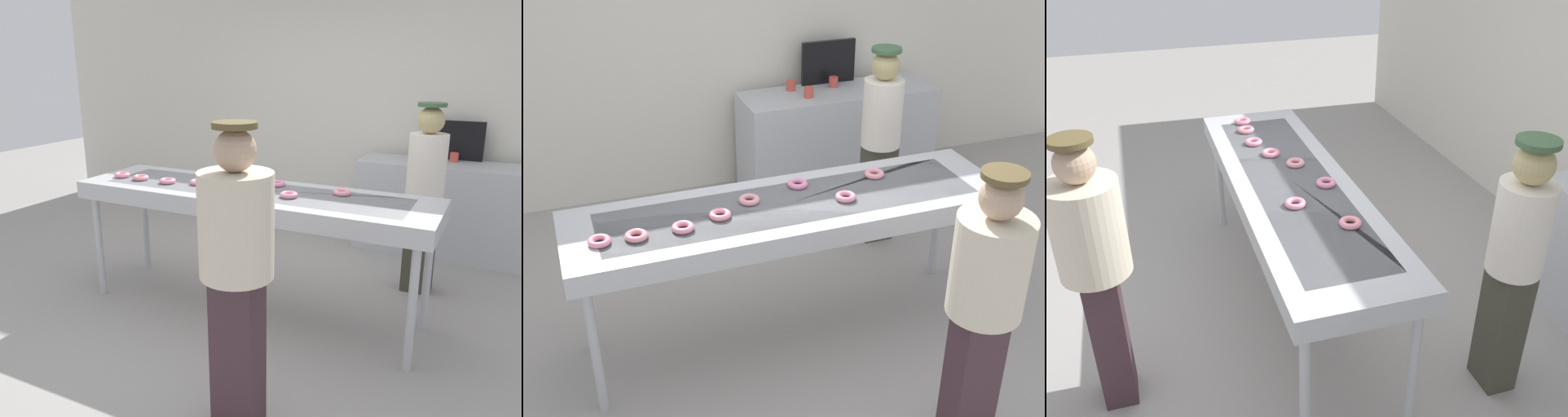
{
  "view_description": "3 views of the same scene",
  "coord_description": "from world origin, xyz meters",
  "views": [
    {
      "loc": [
        1.67,
        -3.23,
        1.9
      ],
      "look_at": [
        0.09,
        -0.03,
        0.85
      ],
      "focal_mm": 35.09,
      "sensor_mm": 36.0,
      "label": 1
    },
    {
      "loc": [
        -1.31,
        -3.46,
        2.92
      ],
      "look_at": [
        0.01,
        0.15,
        0.86
      ],
      "focal_mm": 47.85,
      "sensor_mm": 36.0,
      "label": 2
    },
    {
      "loc": [
        3.25,
        -0.9,
        2.63
      ],
      "look_at": [
        0.18,
        0.05,
        0.86
      ],
      "focal_mm": 39.96,
      "sensor_mm": 36.0,
      "label": 3
    }
  ],
  "objects": [
    {
      "name": "strawberry_donut_7",
      "position": [
        -0.94,
        -0.1,
        0.99
      ],
      "size": [
        0.17,
        0.17,
        0.04
      ],
      "primitive_type": "torus",
      "rotation": [
        0.0,
        0.0,
        2.1
      ],
      "color": "pink",
      "rests_on": "fryer_conveyor"
    },
    {
      "name": "strawberry_donut_0",
      "position": [
        0.64,
        0.16,
        0.99
      ],
      "size": [
        0.14,
        0.14,
        0.04
      ],
      "primitive_type": "torus",
      "rotation": [
        0.0,
        0.0,
        1.46
      ],
      "color": "pink",
      "rests_on": "fryer_conveyor"
    },
    {
      "name": "strawberry_donut_6",
      "position": [
        0.33,
        -0.07,
        0.99
      ],
      "size": [
        0.16,
        0.16,
        0.04
      ],
      "primitive_type": "torus",
      "rotation": [
        0.0,
        0.0,
        1.9
      ],
      "color": "pink",
      "rests_on": "fryer_conveyor"
    },
    {
      "name": "worker_baker",
      "position": [
        1.09,
        0.94,
        0.87
      ],
      "size": [
        0.3,
        0.3,
        1.57
      ],
      "rotation": [
        0.0,
        0.0,
        3.06
      ],
      "color": "#3C3B2E",
      "rests_on": "ground"
    },
    {
      "name": "customer_waiting",
      "position": [
        0.55,
        -1.22,
        0.94
      ],
      "size": [
        0.37,
        0.37,
        1.63
      ],
      "rotation": [
        0.0,
        0.0,
        0.28
      ],
      "color": "#3E2830",
      "rests_on": "ground"
    },
    {
      "name": "strawberry_donut_1",
      "position": [
        -0.68,
        -0.1,
        0.99
      ],
      "size": [
        0.14,
        0.14,
        0.04
      ],
      "primitive_type": "torus",
      "rotation": [
        0.0,
        0.0,
        3.06
      ],
      "color": "pink",
      "rests_on": "fryer_conveyor"
    },
    {
      "name": "fryer_conveyor",
      "position": [
        0.0,
        0.0,
        0.9
      ],
      "size": [
        2.71,
        0.75,
        0.97
      ],
      "color": "#B7BABF",
      "rests_on": "ground"
    },
    {
      "name": "strawberry_donut_5",
      "position": [
        -0.45,
        -0.03,
        0.99
      ],
      "size": [
        0.18,
        0.18,
        0.04
      ],
      "primitive_type": "torus",
      "rotation": [
        0.0,
        0.0,
        0.71
      ],
      "color": "pink",
      "rests_on": "fryer_conveyor"
    },
    {
      "name": "strawberry_donut_3",
      "position": [
        -0.23,
        0.09,
        0.99
      ],
      "size": [
        0.14,
        0.14,
        0.04
      ],
      "primitive_type": "torus",
      "rotation": [
        0.0,
        0.0,
        1.64
      ],
      "color": "pink",
      "rests_on": "fryer_conveyor"
    },
    {
      "name": "strawberry_donut_4",
      "position": [
        0.12,
        0.19,
        0.99
      ],
      "size": [
        0.13,
        0.13,
        0.04
      ],
      "primitive_type": "torus",
      "rotation": [
        0.0,
        0.0,
        0.01
      ],
      "color": "pink",
      "rests_on": "fryer_conveyor"
    },
    {
      "name": "strawberry_donut_2",
      "position": [
        -1.14,
        -0.09,
        0.99
      ],
      "size": [
        0.18,
        0.18,
        0.04
      ],
      "primitive_type": "torus",
      "rotation": [
        0.0,
        0.0,
        2.25
      ],
      "color": "pink",
      "rests_on": "fryer_conveyor"
    },
    {
      "name": "ground_plane",
      "position": [
        0.0,
        0.0,
        0.0
      ],
      "size": [
        16.0,
        16.0,
        0.0
      ],
      "primitive_type": "plane",
      "color": "#9E9993"
    }
  ]
}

